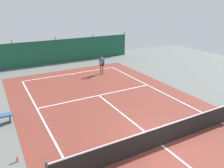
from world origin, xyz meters
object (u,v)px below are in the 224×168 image
at_px(tennis_net, 162,135).
at_px(parked_car, 54,49).
at_px(water_bottle, 17,159).
at_px(tennis_ball_midcourt, 47,116).
at_px(tennis_player, 102,63).
at_px(tennis_ball_near_player, 103,109).

height_order(tennis_net, parked_car, parked_car).
distance_m(tennis_net, water_bottle, 6.10).
bearing_deg(tennis_ball_midcourt, water_bottle, -121.24).
relative_size(tennis_net, tennis_ball_midcourt, 153.33).
bearing_deg(water_bottle, tennis_player, 46.73).
height_order(tennis_ball_near_player, water_bottle, water_bottle).
height_order(parked_car, water_bottle, parked_car).
bearing_deg(tennis_net, tennis_ball_midcourt, 126.73).
relative_size(tennis_ball_midcourt, parked_car, 0.02).
bearing_deg(parked_car, tennis_player, 97.93).
xyz_separation_m(tennis_player, parked_car, (-1.65, 8.97, -0.12)).
bearing_deg(water_bottle, tennis_ball_midcourt, 58.76).
bearing_deg(tennis_net, tennis_player, 77.57).
relative_size(tennis_ball_near_player, tennis_ball_midcourt, 1.00).
height_order(tennis_ball_midcourt, water_bottle, water_bottle).
distance_m(tennis_ball_midcourt, parked_car, 15.11).
bearing_deg(tennis_ball_midcourt, tennis_player, 41.33).
bearing_deg(tennis_net, parked_car, 88.02).
distance_m(tennis_net, parked_car, 19.55).
height_order(tennis_player, tennis_ball_near_player, tennis_player).
relative_size(tennis_player, parked_car, 0.38).
bearing_deg(tennis_ball_midcourt, tennis_net, -53.27).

